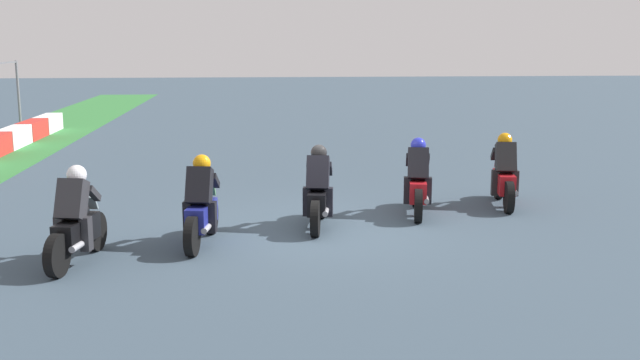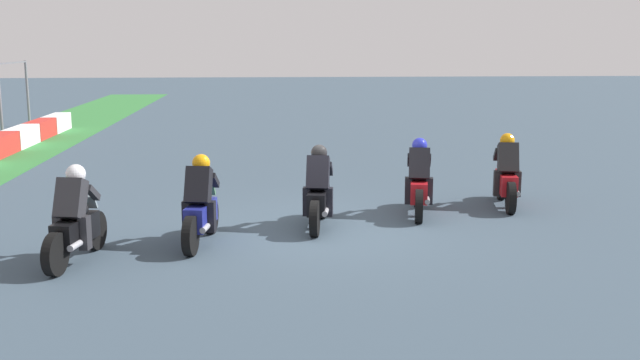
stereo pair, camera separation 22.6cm
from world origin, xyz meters
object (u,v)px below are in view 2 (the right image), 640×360
rider_lane_c (319,194)px  rider_lane_e (75,223)px  rider_lane_b (419,183)px  rider_lane_d (201,208)px  rider_lane_a (507,177)px

rider_lane_c → rider_lane_e: same height
rider_lane_b → rider_lane_d: 4.49m
rider_lane_e → rider_lane_c: bearing=-52.6°
rider_lane_c → rider_lane_d: (-1.01, 2.05, 0.00)m
rider_lane_c → rider_lane_d: bearing=125.9°
rider_lane_b → rider_lane_e: size_ratio=1.00×
rider_lane_b → rider_lane_e: same height
rider_lane_b → rider_lane_c: bearing=123.7°
rider_lane_c → rider_lane_d: same height
rider_lane_b → rider_lane_c: 2.20m
rider_lane_c → rider_lane_e: 4.33m
rider_lane_d → rider_lane_a: bearing=-58.6°
rider_lane_a → rider_lane_d: bearing=122.5°
rider_lane_b → rider_lane_e: 6.54m
rider_lane_c → rider_lane_a: bearing=-60.5°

